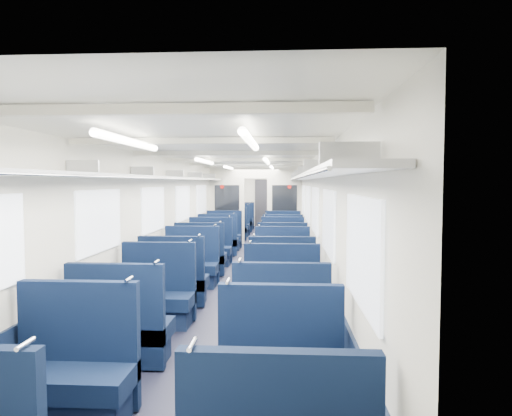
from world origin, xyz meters
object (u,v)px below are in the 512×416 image
Objects in this scene: seat_16 at (218,242)px; seat_17 at (283,243)px; end_door at (264,203)px; seat_4 at (121,332)px; seat_6 at (157,299)px; seat_27 at (283,221)px; seat_21 at (283,230)px; seat_23 at (283,227)px; seat_26 at (241,221)px; seat_9 at (282,284)px; seat_20 at (232,230)px; bulkhead at (256,204)px; seat_19 at (283,238)px; seat_7 at (282,302)px; seat_14 at (210,250)px; seat_3 at (280,383)px; seat_13 at (282,258)px; seat_25 at (283,224)px; seat_2 at (73,376)px; seat_5 at (281,330)px; seat_11 at (282,268)px; seat_10 at (191,267)px; seat_22 at (235,226)px; seat_15 at (283,249)px; seat_12 at (201,258)px.

seat_17 is (1.66, -0.13, 0.00)m from seat_16.
seat_4 is at bearing -93.17° from end_door.
seat_6 is 12.44m from seat_27.
seat_23 is at bearing 90.00° from seat_21.
seat_23 is at bearing -53.11° from seat_26.
end_door is 12.69m from seat_9.
seat_16 and seat_20 have the same top height.
bulkhead reaches higher than seat_19.
seat_7 and seat_14 have the same top height.
end_door is 1.79× the size of seat_3.
seat_6 and seat_13 have the same top height.
seat_13 is 7.66m from seat_25.
seat_19 and seat_23 have the same top height.
seat_19 is 1.00× the size of seat_25.
seat_6 is at bearing -90.00° from seat_16.
seat_2 is 1.00× the size of seat_6.
seat_7 is 1.00× the size of seat_19.
seat_5 is 1.00× the size of seat_11.
seat_5 is at bearing -86.80° from end_door.
seat_2 and seat_17 have the same top height.
seat_17 is (1.66, 3.35, 0.00)m from seat_10.
seat_4 is 10.43m from seat_21.
seat_9 and seat_11 have the same top height.
seat_16 is (-0.83, -2.27, -0.89)m from bulkhead.
seat_20 is at bearing 90.00° from seat_4.
seat_13 is at bearing -90.00° from seat_21.
seat_4 is at bearing -90.00° from seat_10.
seat_3 is 1.00× the size of seat_16.
seat_13 is at bearing -79.33° from seat_26.
end_door is 8.10m from seat_17.
seat_13 is (0.00, 5.81, 0.00)m from seat_3.
seat_19 is (0.00, 9.23, 0.00)m from seat_3.
end_door is at bearing 96.89° from seat_19.
seat_21 is (0.00, 3.33, 0.00)m from seat_17.
bulkhead is 2.51× the size of seat_26.
seat_9 is at bearing 54.80° from seat_4.
seat_16 is at bearing -90.00° from seat_26.
seat_22 is at bearing 90.00° from seat_4.
seat_2 and seat_4 have the same top height.
seat_17 is (1.66, 6.96, 0.00)m from seat_4.
seat_15 is at bearing 90.00° from seat_13.
seat_19 is at bearing 55.05° from seat_14.
seat_27 is (0.00, 2.37, 0.00)m from seat_23.
seat_27 is (0.00, 1.30, 0.00)m from seat_25.
seat_3 and seat_4 have the same top height.
seat_11 is 1.00× the size of seat_20.
bulkhead reaches higher than seat_9.
seat_12 is 1.66m from seat_13.
seat_21 is 1.01m from seat_23.
bulkhead reaches higher than seat_10.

